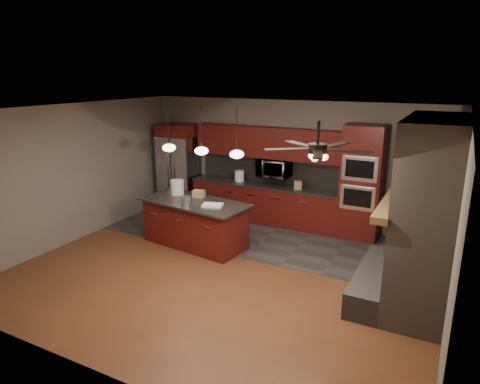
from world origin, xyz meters
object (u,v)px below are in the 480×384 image
Objects in this scene: kitchen_island at (195,223)px; cardboard_box at (199,194)px; paint_tray at (213,205)px; white_bucket at (177,187)px; counter_bucket at (239,176)px; oven_tower at (362,183)px; refrigerator at (179,167)px; counter_box at (298,185)px; paint_can at (186,200)px; microwave at (274,168)px.

cardboard_box is (-0.08, 0.28, 0.53)m from kitchen_island.
paint_tray is 1.66× the size of cardboard_box.
kitchen_island is 6.13× the size of paint_tray.
white_bucket is 1.21× the size of counter_bucket.
oven_tower is 4.50m from refrigerator.
counter_box reaches higher than kitchen_island.
white_bucket reaches higher than cardboard_box.
cardboard_box is (-0.56, 0.39, 0.05)m from paint_tray.
paint_can is 2.59m from counter_box.
counter_bucket is at bearing -176.67° from microwave.
refrigerator reaches higher than counter_bucket.
counter_box is at bearing 37.85° from white_bucket.
refrigerator is 1.91m from white_bucket.
oven_tower is at bearing 41.80° from kitchen_island.
oven_tower is 1.98m from microwave.
oven_tower is 1.02× the size of kitchen_island.
refrigerator is at bearing -177.20° from counter_bucket.
oven_tower is at bearing 35.96° from paint_can.
oven_tower reaches higher than counter_box.
cardboard_box is (-2.92, -1.65, -0.20)m from oven_tower.
white_bucket is 1.32× the size of cardboard_box.
microwave reaches higher than paint_tray.
counter_box reaches higher than paint_tray.
microwave is 0.34× the size of refrigerator.
white_bucket reaches higher than kitchen_island.
paint_can is (-2.91, -2.11, -0.20)m from oven_tower.
counter_bucket is at bearing 81.01° from cardboard_box.
counter_box is (1.48, -0.05, -0.03)m from counter_bucket.
microwave reaches higher than counter_bucket.
white_bucket is 1.77m from counter_bucket.
counter_bucket is (1.66, 0.08, -0.06)m from refrigerator.
refrigerator reaches higher than white_bucket.
refrigerator is 3.14m from counter_box.
refrigerator is (-2.52, -0.13, -0.22)m from microwave.
cardboard_box is 2.24m from counter_box.
paint_can is at bearing -113.34° from microwave.
counter_box is (-1.35, -0.04, -0.20)m from oven_tower.
kitchen_island is (-2.84, -1.93, -0.73)m from oven_tower.
counter_bucket is (0.00, 1.93, 0.56)m from kitchen_island.
refrigerator reaches higher than cardboard_box.
cardboard_box is 0.91× the size of counter_bucket.
white_bucket is 0.80× the size of paint_tray.
white_bucket reaches higher than paint_tray.
kitchen_island is (1.66, -1.85, -0.62)m from refrigerator.
white_bucket is at bearing -56.23° from refrigerator.
paint_tray is at bearing -40.68° from cardboard_box.
paint_tray is (1.08, -0.37, -0.13)m from white_bucket.
paint_tray is (-0.38, -2.09, -0.36)m from microwave.
white_bucket is (1.06, -1.59, -0.01)m from refrigerator.
refrigerator reaches higher than microwave.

